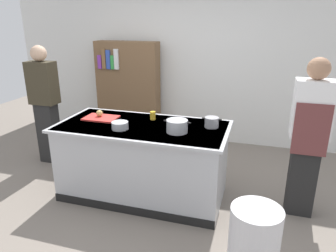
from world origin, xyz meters
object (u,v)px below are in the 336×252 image
stock_pot (177,126)px  sauce_pan (212,122)px  mixing_bowl (120,125)px  person_guest (45,103)px  onion (99,113)px  juice_cup (153,116)px  person_chef (308,136)px  trash_bin (254,241)px  bookshelf (128,91)px

stock_pot → sauce_pan: 0.43m
mixing_bowl → person_guest: (-1.51, 0.69, -0.03)m
stock_pot → person_guest: bearing=164.2°
onion → mixing_bowl: bearing=-35.9°
sauce_pan → juice_cup: (-0.73, 0.07, -0.01)m
onion → stock_pot: bearing=-11.5°
sauce_pan → person_guest: 2.50m
person_chef → mixing_bowl: bearing=85.7°
mixing_bowl → trash_bin: (1.53, -0.73, -0.63)m
sauce_pan → person_chef: bearing=-1.3°
mixing_bowl → person_chef: person_chef is taller
stock_pot → person_chef: person_chef is taller
juice_cup → person_guest: (-1.74, 0.26, -0.04)m
sauce_pan → person_chef: person_chef is taller
stock_pot → person_guest: 2.23m
stock_pot → sauce_pan: (0.33, 0.27, -0.01)m
stock_pot → mixing_bowl: 0.64m
onion → stock_pot: 1.07m
stock_pot → sauce_pan: stock_pot is taller
bookshelf → person_chef: bearing=-31.0°
person_guest → person_chef: bearing=71.0°
onion → sauce_pan: size_ratio=0.36×
trash_bin → bookshelf: bookshelf is taller
trash_bin → mixing_bowl: bearing=154.6°
stock_pot → juice_cup: size_ratio=2.97×
trash_bin → person_chef: size_ratio=0.36×
mixing_bowl → sauce_pan: bearing=20.3°
onion → trash_bin: (1.94, -1.03, -0.65)m
bookshelf → person_guest: bearing=-119.6°
stock_pot → trash_bin: bearing=-42.3°
onion → person_chef: (2.40, 0.03, -0.05)m
person_chef → person_guest: 3.51m
mixing_bowl → person_chef: size_ratio=0.11×
sauce_pan → juice_cup: sauce_pan is taller
person_chef → bookshelf: person_chef is taller
person_chef → trash_bin: bearing=143.0°
sauce_pan → mixing_bowl: size_ratio=1.20×
sauce_pan → person_chef: (1.01, -0.02, -0.04)m
sauce_pan → person_guest: (-2.47, 0.34, -0.05)m
person_guest → trash_bin: bearing=51.8°
stock_pot → trash_bin: (0.89, -0.81, -0.66)m
juice_cup → sauce_pan: bearing=-5.8°
onion → stock_pot: stock_pot is taller
stock_pot → bookshelf: bearing=126.5°
person_guest → bookshelf: (0.74, 1.30, -0.06)m
stock_pot → mixing_bowl: (-0.63, -0.09, -0.03)m
sauce_pan → mixing_bowl: bearing=-159.7°
sauce_pan → juice_cup: bearing=174.2°
sauce_pan → juice_cup: 0.73m
onion → trash_bin: 2.29m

